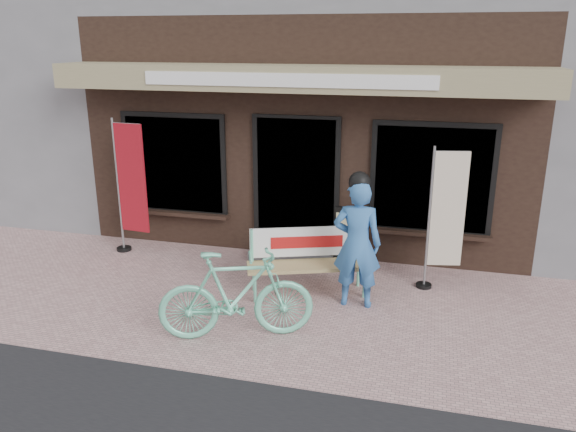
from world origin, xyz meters
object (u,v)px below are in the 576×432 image
(person, at_px, (357,241))
(nobori_cream, at_px, (444,217))
(menu_stand, at_px, (350,238))
(bicycle, at_px, (236,295))
(bench, at_px, (308,256))
(nobori_red, at_px, (130,185))

(person, relative_size, nobori_cream, 0.89)
(menu_stand, bearing_deg, nobori_cream, -1.88)
(menu_stand, bearing_deg, bicycle, -98.86)
(menu_stand, bearing_deg, bench, -101.65)
(person, bearing_deg, menu_stand, 99.34)
(person, height_order, nobori_red, nobori_red)
(person, xyz_separation_m, bicycle, (-1.19, -1.17, -0.34))
(bicycle, distance_m, menu_stand, 2.50)
(nobori_red, xyz_separation_m, nobori_cream, (4.72, -0.17, -0.09))
(bench, distance_m, menu_stand, 1.01)
(bicycle, height_order, nobori_red, nobori_red)
(nobori_red, bearing_deg, bench, -8.51)
(bench, xyz_separation_m, nobori_red, (-3.00, 0.74, 0.59))
(bench, relative_size, nobori_red, 0.78)
(person, distance_m, menu_stand, 1.24)
(nobori_red, bearing_deg, menu_stand, 8.34)
(bicycle, xyz_separation_m, nobori_red, (-2.48, 2.14, 0.58))
(person, relative_size, bicycle, 1.00)
(person, bearing_deg, bench, 158.18)
(bench, bearing_deg, person, -38.80)
(person, bearing_deg, nobori_red, 162.05)
(nobori_red, height_order, menu_stand, nobori_red)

